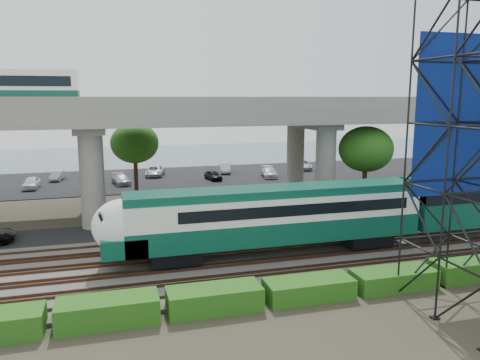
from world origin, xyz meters
name	(u,v)px	position (x,y,z in m)	size (l,w,h in m)	color
ground	(264,271)	(0.00, 0.00, 0.00)	(140.00, 140.00, 0.00)	#474233
ballast_bed	(254,258)	(0.00, 2.00, 0.10)	(90.00, 12.00, 0.20)	slate
service_road	(222,225)	(0.00, 10.50, 0.04)	(90.00, 5.00, 0.08)	black
parking_lot	(179,178)	(0.00, 34.00, 0.04)	(90.00, 18.00, 0.08)	black
harbor_water	(161,157)	(0.00, 56.00, 0.01)	(140.00, 40.00, 0.03)	#425F6D
rail_tracks	(254,256)	(0.00, 2.00, 0.28)	(90.00, 9.52, 0.16)	#472D1E
commuter_train	(307,212)	(3.60, 2.00, 2.88)	(29.30, 3.06, 4.30)	black
overpass	(194,121)	(-1.22, 16.00, 8.21)	(80.00, 12.00, 12.40)	#9E9B93
hedge_strip	(309,288)	(1.01, -4.30, 0.56)	(34.60, 1.80, 1.20)	#1D5313
trees	(155,151)	(-4.67, 16.17, 5.57)	(40.94, 16.94, 7.69)	#382314
parked_cars	(191,172)	(1.46, 33.72, 0.71)	(37.67, 9.82, 1.31)	silver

